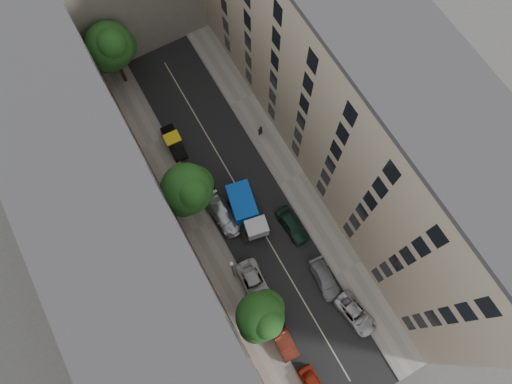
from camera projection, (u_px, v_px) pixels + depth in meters
ground at (246, 203)px, 47.60m from camera, size 120.00×120.00×0.00m
road_surface at (246, 203)px, 47.59m from camera, size 8.00×44.00×0.02m
sidewalk_left at (199, 227)px, 46.63m from camera, size 3.00×44.00×0.15m
sidewalk_right at (291, 178)px, 48.43m from camera, size 3.00×44.00×0.15m
building_left at (123, 228)px, 36.38m from camera, size 8.00×44.00×20.00m
building_right at (354, 109)px, 39.98m from camera, size 8.00×44.00×20.00m
tarp_truck at (246, 210)px, 45.79m from camera, size 3.33×6.14×2.67m
car_left_1 at (282, 337)px, 42.43m from camera, size 1.63×4.40×1.44m
car_left_2 at (254, 283)px, 44.14m from camera, size 2.53×4.96×1.34m
car_left_3 at (223, 215)px, 46.39m from camera, size 2.60×5.29×1.48m
car_left_4 at (207, 186)px, 47.53m from camera, size 1.85×3.90×1.29m
car_left_5 at (174, 142)px, 49.15m from camera, size 1.66×4.31×1.40m
car_right_0 at (356, 314)px, 43.22m from camera, size 2.76×4.83×1.27m
car_right_1 at (325, 279)px, 44.31m from camera, size 2.16×4.52×1.27m
car_right_2 at (292, 225)px, 46.03m from camera, size 1.98×4.37×1.46m
tree_near at (262, 317)px, 39.18m from camera, size 4.71×4.34×6.94m
tree_mid at (188, 190)px, 42.54m from camera, size 5.25×4.97×7.75m
tree_far at (111, 47)px, 46.70m from camera, size 5.27×4.99×8.96m
lamp_post at (232, 268)px, 41.28m from camera, size 0.36×0.36×6.26m
pedestrian at (260, 131)px, 49.31m from camera, size 0.67×0.49×1.68m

